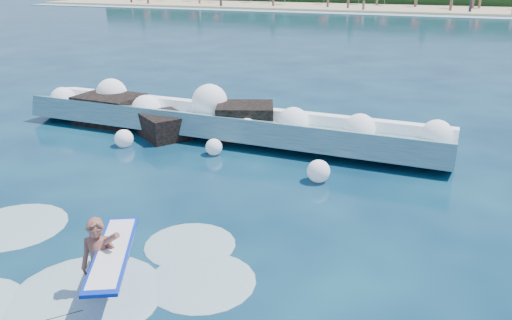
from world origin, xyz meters
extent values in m
plane|color=#07213C|center=(0.00, 0.00, 0.00)|extent=(200.00, 200.00, 0.00)
cube|color=tan|center=(0.00, 78.00, 0.20)|extent=(140.00, 20.00, 0.40)
cube|color=silver|center=(0.00, 67.00, 0.04)|extent=(140.00, 5.00, 0.08)
cube|color=teal|center=(-1.74, 6.70, 0.40)|extent=(15.86, 2.42, 1.32)
cube|color=white|center=(-1.74, 7.50, 0.79)|extent=(15.86, 1.12, 0.62)
cube|color=black|center=(-6.74, 6.67, 0.45)|extent=(2.46, 1.87, 1.31)
cube|color=black|center=(-3.74, 5.87, 0.35)|extent=(2.30, 2.18, 1.01)
cube|color=black|center=(-1.04, 7.07, 0.49)|extent=(2.47, 2.25, 1.41)
imported|color=brown|center=(0.40, -2.77, 0.62)|extent=(0.82, 0.70, 1.90)
cube|color=#0B2CC5|center=(0.68, -2.72, 0.95)|extent=(1.75, 2.57, 0.06)
cube|color=white|center=(0.68, -2.72, 0.97)|extent=(1.55, 2.33, 0.06)
cylinder|color=black|center=(0.58, -3.97, 0.45)|extent=(0.01, 0.91, 0.43)
sphere|color=white|center=(-8.66, 6.23, 0.86)|extent=(1.00, 1.00, 1.00)
sphere|color=white|center=(-7.15, 7.36, 0.98)|extent=(1.26, 1.26, 1.26)
sphere|color=white|center=(-5.00, 6.63, 0.72)|extent=(1.13, 1.13, 1.13)
sphere|color=white|center=(-2.55, 7.22, 1.12)|extent=(1.34, 1.34, 1.34)
sphere|color=white|center=(-0.60, 6.22, 0.56)|extent=(0.78, 0.78, 0.78)
sphere|color=white|center=(0.90, 6.77, 0.83)|extent=(1.07, 1.07, 1.07)
sphere|color=white|center=(3.14, 6.99, 0.78)|extent=(1.07, 1.07, 1.07)
sphere|color=white|center=(5.55, 6.85, 0.92)|extent=(0.98, 0.98, 0.98)
sphere|color=white|center=(-4.48, 4.48, 0.26)|extent=(0.65, 0.65, 0.65)
sphere|color=white|center=(-1.20, 4.88, 0.27)|extent=(0.56, 0.56, 0.56)
sphere|color=white|center=(2.60, 4.01, 0.32)|extent=(0.67, 0.67, 0.67)
ellipsoid|color=silver|center=(0.11, -2.91, 0.00)|extent=(2.90, 2.90, 0.15)
ellipsoid|color=silver|center=(1.87, -1.67, 0.00)|extent=(2.15, 2.15, 0.11)
ellipsoid|color=silver|center=(-3.33, -1.39, 0.00)|extent=(2.47, 2.47, 0.12)
ellipsoid|color=silver|center=(0.97, -0.54, 0.00)|extent=(2.04, 2.04, 0.10)
cube|color=#3F332D|center=(-22.45, 70.23, 1.14)|extent=(0.35, 0.22, 1.47)
cube|color=#8C664C|center=(5.10, 71.27, 1.17)|extent=(0.35, 0.22, 1.53)
cube|color=#8C664C|center=(-54.41, 68.47, 0.78)|extent=(0.35, 0.22, 1.41)
cube|color=#8C664C|center=(7.92, 70.57, 1.13)|extent=(0.35, 0.22, 1.45)
cube|color=#262633|center=(6.19, 78.13, 1.18)|extent=(0.35, 0.22, 1.55)
cube|color=brown|center=(-15.76, 73.97, 1.15)|extent=(0.35, 0.22, 1.50)
cube|color=#8C664C|center=(-41.11, 68.73, 0.79)|extent=(0.35, 0.22, 1.43)
cube|color=#262633|center=(-3.63, 77.33, 1.15)|extent=(0.35, 0.22, 1.50)
cube|color=#8C664C|center=(-19.98, 75.07, 1.11)|extent=(0.35, 0.22, 1.42)
cube|color=brown|center=(-33.40, 74.34, 1.21)|extent=(0.35, 0.22, 1.62)
cube|color=#3F332D|center=(-9.09, 81.25, 1.18)|extent=(0.35, 0.22, 1.56)
camera|label=1|loc=(6.03, -8.90, 5.64)|focal=35.00mm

